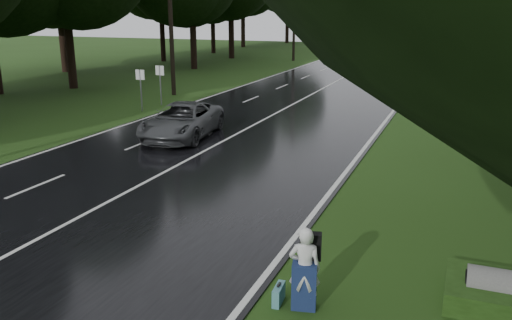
% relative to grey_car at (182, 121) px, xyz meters
% --- Properties ---
extents(ground, '(160.00, 160.00, 0.00)m').
position_rel_grey_car_xyz_m(ground, '(1.97, -9.54, -0.78)').
color(ground, '#224213').
rests_on(ground, ground).
extents(road, '(12.00, 140.00, 0.04)m').
position_rel_grey_car_xyz_m(road, '(1.97, 10.46, -0.76)').
color(road, black).
rests_on(road, ground).
extents(lane_center, '(0.12, 140.00, 0.01)m').
position_rel_grey_car_xyz_m(lane_center, '(1.97, 10.46, -0.73)').
color(lane_center, silver).
rests_on(lane_center, road).
extents(grey_car, '(3.16, 5.59, 1.47)m').
position_rel_grey_car_xyz_m(grey_car, '(0.00, 0.00, 0.00)').
color(grey_car, '#414446').
rests_on(grey_car, road).
extents(far_car, '(2.69, 3.98, 1.24)m').
position_rel_grey_car_xyz_m(far_car, '(4.41, 38.28, -0.12)').
color(far_car, black).
rests_on(far_car, road).
extents(hitchhiker, '(0.67, 0.63, 1.63)m').
position_rel_grey_car_xyz_m(hitchhiker, '(8.86, -11.11, -0.02)').
color(hitchhiker, silver).
rests_on(hitchhiker, ground).
extents(suitcase, '(0.18, 0.51, 0.36)m').
position_rel_grey_car_xyz_m(suitcase, '(8.36, -11.14, -0.60)').
color(suitcase, teal).
rests_on(suitcase, ground).
extents(culvert, '(1.45, 0.73, 0.73)m').
position_rel_grey_car_xyz_m(culvert, '(12.40, -9.68, -0.78)').
color(culvert, slate).
rests_on(culvert, ground).
extents(utility_pole_mid, '(1.80, 0.28, 9.27)m').
position_rel_grey_car_xyz_m(utility_pole_mid, '(-6.53, 10.45, -0.78)').
color(utility_pole_mid, black).
rests_on(utility_pole_mid, ground).
extents(utility_pole_far, '(1.80, 0.28, 9.92)m').
position_rel_grey_car_xyz_m(utility_pole_far, '(-6.53, 36.28, -0.78)').
color(utility_pole_far, black).
rests_on(utility_pole_far, ground).
extents(road_sign_a, '(0.55, 0.10, 2.28)m').
position_rel_grey_car_xyz_m(road_sign_a, '(-5.23, 4.76, -0.78)').
color(road_sign_a, white).
rests_on(road_sign_a, ground).
extents(road_sign_b, '(0.55, 0.10, 2.30)m').
position_rel_grey_car_xyz_m(road_sign_b, '(-5.23, 6.78, -0.78)').
color(road_sign_b, white).
rests_on(road_sign_b, ground).
extents(tree_left_d, '(10.10, 10.10, 15.78)m').
position_rel_grey_car_xyz_m(tree_left_d, '(-14.75, 10.44, -0.78)').
color(tree_left_d, black).
rests_on(tree_left_d, ground).
extents(tree_left_e, '(9.66, 9.66, 15.10)m').
position_rel_grey_car_xyz_m(tree_left_e, '(-12.73, 24.87, -0.78)').
color(tree_left_e, black).
rests_on(tree_left_e, ground).
extents(tree_left_f, '(10.62, 10.62, 16.59)m').
position_rel_grey_car_xyz_m(tree_left_f, '(-14.09, 36.52, -0.78)').
color(tree_left_f, black).
rests_on(tree_left_f, ground).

